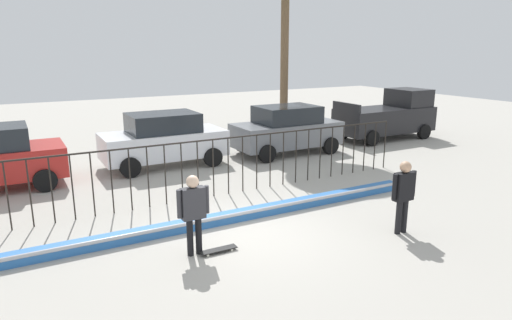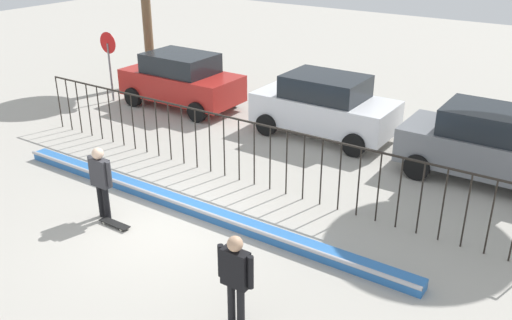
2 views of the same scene
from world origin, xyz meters
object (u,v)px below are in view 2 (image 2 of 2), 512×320
(parked_car_red, at_px, (181,80))
(parked_car_white, at_px, (324,105))
(parked_car_gray, at_px, (489,145))
(stop_sign, at_px, (109,57))
(skateboarder, at_px, (101,177))
(camera_operator, at_px, (236,273))
(skateboard, at_px, (115,224))

(parked_car_red, relative_size, parked_car_white, 1.00)
(parked_car_gray, bearing_deg, stop_sign, -179.98)
(skateboarder, relative_size, camera_operator, 1.00)
(camera_operator, xyz_separation_m, stop_sign, (-10.88, 7.35, 0.60))
(parked_car_white, bearing_deg, skateboarder, -103.71)
(skateboarder, height_order, camera_operator, camera_operator)
(camera_operator, bearing_deg, skateboard, 21.28)
(skateboarder, xyz_separation_m, parked_car_gray, (6.60, 6.80, -0.04))
(skateboard, distance_m, parked_car_red, 8.36)
(skateboard, xyz_separation_m, stop_sign, (-6.79, 6.26, 1.56))
(parked_car_white, height_order, stop_sign, stop_sign)
(parked_car_red, height_order, stop_sign, stop_sign)
(parked_car_gray, distance_m, stop_sign, 12.97)
(camera_operator, relative_size, parked_car_white, 0.39)
(skateboarder, distance_m, camera_operator, 4.71)
(skateboard, distance_m, camera_operator, 4.33)
(camera_operator, distance_m, parked_car_gray, 8.30)
(parked_car_red, distance_m, parked_car_white, 5.49)
(parked_car_gray, bearing_deg, parked_car_white, 171.51)
(skateboard, xyz_separation_m, parked_car_gray, (6.14, 6.96, 0.91))
(camera_operator, height_order, parked_car_white, parked_car_white)
(skateboard, distance_m, stop_sign, 9.37)
(camera_operator, xyz_separation_m, parked_car_red, (-8.32, 8.24, -0.05))
(skateboarder, distance_m, parked_car_white, 7.47)
(skateboard, xyz_separation_m, parked_car_white, (1.25, 7.42, 0.91))
(camera_operator, distance_m, parked_car_white, 8.97)
(skateboard, relative_size, parked_car_gray, 0.19)
(parked_car_red, distance_m, stop_sign, 2.79)
(camera_operator, relative_size, parked_car_red, 0.39)
(parked_car_red, height_order, parked_car_white, same)
(skateboard, xyz_separation_m, parked_car_red, (-4.23, 7.16, 0.91))
(parked_car_red, bearing_deg, skateboard, -63.89)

